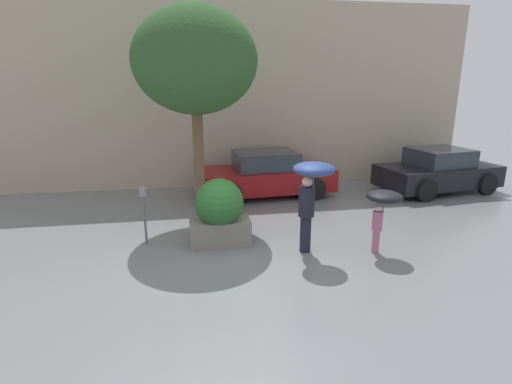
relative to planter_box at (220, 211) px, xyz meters
name	(u,v)px	position (x,y,z in m)	size (l,w,h in m)	color
ground_plane	(231,268)	(0.11, -1.21, -0.76)	(40.00, 40.00, 0.00)	slate
building_facade	(208,97)	(0.11, 5.29, 2.24)	(18.00, 0.30, 6.00)	#B7A88E
planter_box	(220,211)	(0.00, 0.00, 0.00)	(1.32, 1.05, 1.49)	gray
person_adult	(311,185)	(1.80, -0.76, 0.70)	(0.85, 0.85, 1.95)	#1E1E2D
person_child	(383,203)	(3.26, -1.00, 0.33)	(0.73, 0.73, 1.34)	#B76684
parked_car_near	(265,175)	(1.73, 3.72, -0.12)	(4.29, 2.24, 1.40)	maroon
parked_car_far	(438,172)	(7.38, 3.28, -0.12)	(4.06, 2.45, 1.40)	black
street_tree	(195,61)	(-0.36, 1.74, 3.18)	(2.97, 2.97, 5.22)	brown
parking_meter	(144,204)	(-1.61, 0.25, 0.18)	(0.14, 0.14, 1.32)	#595B60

